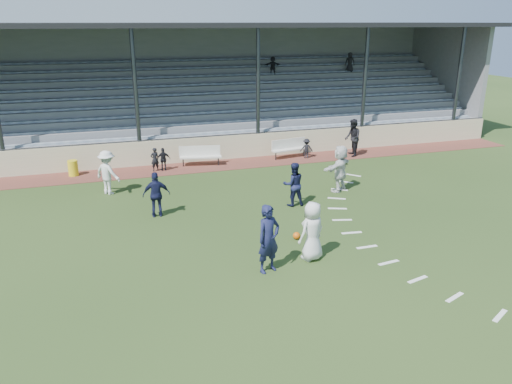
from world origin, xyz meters
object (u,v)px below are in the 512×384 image
Objects in this scene: player_white_lead at (312,231)px; bench_right at (289,146)px; bench_left at (200,154)px; official at (353,138)px; trash_bin at (73,168)px; player_navy_lead at (269,239)px; football at (297,236)px.

bench_right is at bearing -128.82° from player_white_lead.
bench_left is 7.92m from official.
player_navy_lead reaches higher than trash_bin.
official is at bearing 32.56° from player_navy_lead.
bench_right is (4.68, 0.12, 0.00)m from bench_left.
bench_right is at bearing 70.20° from football.
player_navy_lead is at bearing -23.74° from official.
bench_left is 11.02m from player_white_lead.
trash_bin is 0.40× the size of player_white_lead.
official reaches higher than bench_right.
player_navy_lead reaches higher than bench_left.
football is 0.12× the size of player_navy_lead.
player_white_lead is 1.50m from player_navy_lead.
player_navy_lead reaches higher than official.
player_white_lead is (-0.11, -1.44, 0.77)m from football.
player_navy_lead is 1.03× the size of official.
bench_left is 9.60m from football.
official is (7.89, -0.63, 0.40)m from bench_left.
trash_bin is 2.96× the size of football.
player_navy_lead reaches higher than player_white_lead.
bench_left is 11.30m from player_navy_lead.
football is 11.14m from official.
football is at bearing -72.17° from bench_left.
bench_right is at bearing 0.48° from trash_bin.
player_navy_lead is (-0.35, -11.29, 0.40)m from bench_left.
player_white_lead is at bearing -94.48° from football.
official is (6.78, 10.33, 0.09)m from player_white_lead.
football is 0.13× the size of player_white_lead.
player_white_lead reaches higher than bench_right.
bench_right reaches higher than trash_bin.
trash_bin reaches higher than football.
official is (6.67, 8.88, 0.86)m from football.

